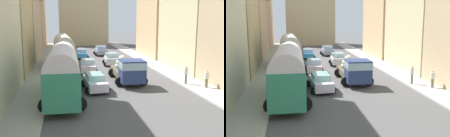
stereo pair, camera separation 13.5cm
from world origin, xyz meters
The scene contains 19 objects.
ground_plane centered at (0.00, 27.00, 0.00)m, with size 154.00×154.00×0.00m, color #504E4F.
sidewalk_left centered at (-7.25, 27.00, 0.07)m, with size 2.50×70.00×0.14m, color gray.
sidewalk_right centered at (7.25, 27.00, 0.07)m, with size 2.50×70.00×0.14m, color #ABA6A5.
building_left_2 centered at (-10.71, 26.53, 4.74)m, with size 4.86×9.83×9.43m.
building_left_3 centered at (-10.90, 39.55, 4.98)m, with size 5.29×14.61×9.91m.
building_left_4 centered at (-10.90, 53.59, 5.40)m, with size 4.80×12.24×10.80m.
building_right_2 centered at (11.43, 25.48, 5.11)m, with size 6.46×11.27×10.17m.
building_right_3 centered at (10.83, 37.53, 6.06)m, with size 5.12×11.11×12.06m.
distant_church centered at (0.00, 59.21, 6.79)m, with size 11.02×6.55×18.66m.
parked_bus_0 centered at (-4.76, 14.83, 2.28)m, with size 3.34×9.50×4.10m.
parked_bus_1 centered at (-4.67, 28.94, 2.29)m, with size 3.43×8.98×4.12m.
cargo_truck_0 centered at (1.41, 19.20, 1.30)m, with size 3.13×7.19×2.47m.
car_0 centered at (1.53, 29.64, 0.81)m, with size 2.37×3.72×1.64m.
car_1 centered at (1.49, 39.51, 0.79)m, with size 2.40×3.74×1.58m.
car_2 centered at (-2.06, 17.21, 0.75)m, with size 2.35×4.41×1.48m.
car_3 centered at (-2.01, 25.05, 0.78)m, with size 2.32×3.70×1.57m.
car_4 centered at (-1.98, 36.64, 0.74)m, with size 2.16×3.61×1.47m.
pedestrian_1 centered at (6.50, 17.45, 1.06)m, with size 0.36×0.36×1.84m.
pedestrian_2 centered at (7.69, 15.84, 0.97)m, with size 0.52×0.52×1.72m.
Camera 1 is at (-4.61, -6.01, 6.21)m, focal length 44.12 mm.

